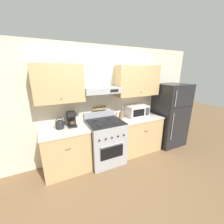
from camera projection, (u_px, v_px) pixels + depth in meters
ground_plane at (110, 166)px, 3.01m from camera, size 16.00×16.00×0.00m
wall_back at (101, 97)px, 3.13m from camera, size 5.20×0.46×2.55m
counter_left at (67, 150)px, 2.81m from camera, size 0.92×0.63×0.91m
counter_right at (138, 134)px, 3.54m from camera, size 1.12×0.63×0.91m
stove_range at (105, 141)px, 3.10m from camera, size 0.75×0.73×1.11m
refrigerator at (170, 115)px, 3.79m from camera, size 0.78×0.73×1.69m
tea_kettle at (60, 124)px, 2.72m from camera, size 0.21×0.16×0.23m
coffee_maker at (72, 119)px, 2.82m from camera, size 0.17×0.21×0.31m
microwave at (136, 110)px, 3.49m from camera, size 0.53×0.41×0.28m
utensil_crock at (121, 115)px, 3.31m from camera, size 0.11×0.11×0.29m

